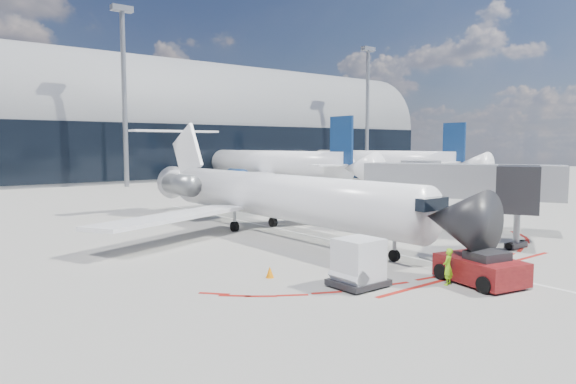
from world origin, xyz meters
TOP-DOWN VIEW (x-y plane):
  - ground at (0.00, 0.00)m, footprint 260.00×260.00m
  - apron_centerline at (0.00, 2.00)m, footprint 0.25×40.00m
  - apron_stop_bar at (0.00, -11.50)m, footprint 14.00×0.25m
  - terminal_building at (0.00, 64.97)m, footprint 150.00×24.15m
  - jet_bridge at (9.79, -3.01)m, footprint 10.03×15.20m
  - light_mast_centre at (5.00, 48.00)m, footprint 0.70×0.70m
  - light_mast_east at (55.00, 48.00)m, footprint 0.70×0.70m
  - regional_jet at (-1.48, 3.87)m, footprint 25.72×31.72m
  - pushback_tug at (-1.76, -12.81)m, footprint 3.01×5.84m
  - ramp_worker at (-3.13, -12.08)m, footprint 0.67×0.53m
  - uld_container at (-6.39, -9.90)m, footprint 2.24×1.91m
  - safety_cone_left at (-8.53, -6.37)m, footprint 0.38×0.38m
  - safety_cone_right at (1.42, -13.10)m, footprint 0.38×0.38m
  - bg_airliner_1 at (23.88, 38.92)m, footprint 37.52×39.73m
  - bg_airliner_2 at (46.78, 37.46)m, footprint 36.50×38.65m

SIDE VIEW (x-z plane):
  - ground at x=0.00m, z-range 0.00..0.00m
  - apron_centerline at x=0.00m, z-range 0.00..0.01m
  - apron_stop_bar at x=0.00m, z-range 0.00..0.01m
  - safety_cone_right at x=1.42m, z-range 0.00..0.52m
  - safety_cone_left at x=-8.53m, z-range 0.00..0.53m
  - pushback_tug at x=-1.76m, z-range -0.09..1.40m
  - ramp_worker at x=-3.13m, z-range 0.00..1.62m
  - uld_container at x=-6.39m, z-range -0.01..2.07m
  - regional_jet at x=-1.48m, z-range -1.32..6.62m
  - jet_bridge at x=9.79m, z-range 0.56..5.46m
  - bg_airliner_2 at x=46.78m, z-range 0.00..11.81m
  - bg_airliner_1 at x=23.88m, z-range 0.00..12.14m
  - terminal_building at x=0.00m, z-range -3.48..20.52m
  - light_mast_centre at x=5.00m, z-range 0.00..25.00m
  - light_mast_east at x=55.00m, z-range 0.00..25.00m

